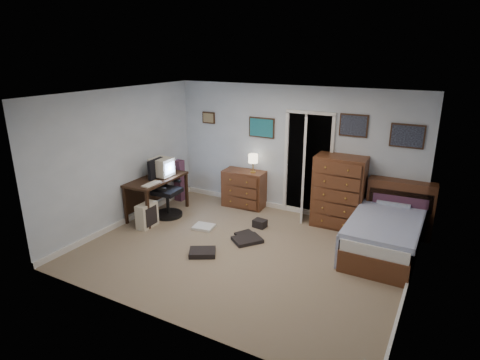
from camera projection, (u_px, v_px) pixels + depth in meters
name	position (u px, v px, depth m)	size (l,w,h in m)	color
floor	(243.00, 252.00, 6.52)	(5.00, 4.00, 0.02)	gray
computer_desk	(153.00, 186.00, 7.84)	(0.65, 1.33, 0.76)	#321C10
crt_monitor	(162.00, 167.00, 7.80)	(0.40, 0.38, 0.36)	beige
keyboard	(151.00, 184.00, 7.36)	(0.15, 0.40, 0.02)	beige
pc_tower	(147.00, 215.00, 7.35)	(0.22, 0.43, 0.45)	beige
office_chair	(164.00, 195.00, 7.80)	(0.59, 0.59, 1.13)	black
media_stack	(180.00, 180.00, 8.62)	(0.18, 0.18, 0.89)	maroon
low_dresser	(244.00, 189.00, 8.30)	(0.86, 0.43, 0.77)	brown
table_lamp	(253.00, 159.00, 8.00)	(0.20, 0.20, 0.37)	gold
doorway	(313.00, 162.00, 7.94)	(0.96, 1.12, 2.05)	black
tall_dresser	(339.00, 192.00, 7.29)	(0.90, 0.53, 1.32)	brown
headboard_bookcase	(400.00, 207.00, 6.94)	(1.12, 0.35, 1.00)	brown
bed	(384.00, 234.00, 6.43)	(1.07, 1.98, 0.65)	brown
wall_posters	(321.00, 128.00, 7.36)	(4.38, 0.04, 0.60)	#331E11
floor_clutter	(231.00, 238.00, 6.90)	(1.44, 1.74, 0.14)	black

